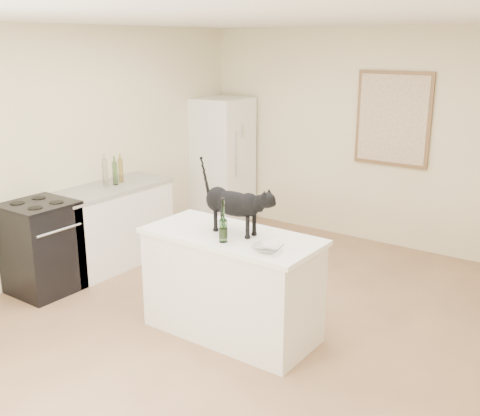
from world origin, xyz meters
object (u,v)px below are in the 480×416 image
Objects in this scene: fridge at (222,160)px; glass_bowl at (268,248)px; wine_bottle at (223,223)px; stove at (42,248)px; black_cat at (234,207)px.

glass_bowl is at bearing -47.26° from fridge.
stove is at bearing -174.33° from wine_bottle.
black_cat reaches higher than wine_bottle.
fridge is at bearing 128.41° from black_cat.
black_cat is 2.88× the size of glass_bowl.
fridge is 3.46m from wine_bottle.
black_cat is at bearing 105.52° from wine_bottle.
fridge is (0.00, 2.95, 0.40)m from stove.
fridge is at bearing 127.58° from wine_bottle.
fridge is 7.60× the size of glass_bowl.
stove is 2.21m from wine_bottle.
glass_bowl is (0.47, -0.21, -0.20)m from black_cat.
stove is 0.53× the size of fridge.
wine_bottle is 0.43m from glass_bowl.
wine_bottle is 1.40× the size of glass_bowl.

